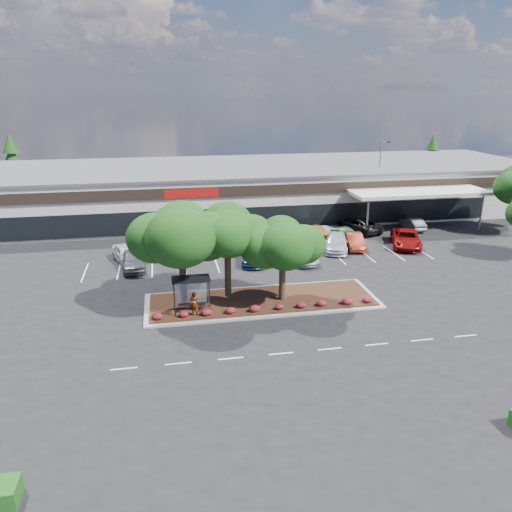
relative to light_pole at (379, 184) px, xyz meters
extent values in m
plane|color=black|center=(-17.95, -28.00, -4.29)|extent=(160.00, 160.00, 0.00)
cube|color=beige|center=(-17.95, 6.00, -1.29)|extent=(80.00, 20.00, 6.00)
cube|color=#4F4F51|center=(-17.95, 6.00, 1.81)|extent=(80.40, 20.40, 0.30)
cube|color=black|center=(-17.95, -4.05, 0.51)|extent=(80.00, 0.25, 1.20)
cube|color=black|center=(-17.95, -4.05, -2.69)|extent=(60.00, 0.18, 2.60)
cube|color=#AE100C|center=(-23.95, -4.12, 0.51)|extent=(6.00, 0.12, 1.00)
cube|color=beige|center=(2.05, -6.50, 0.11)|extent=(16.00, 5.00, 0.40)
cylinder|color=slate|center=(-4.95, -8.50, -2.19)|extent=(0.24, 0.24, 4.20)
cylinder|color=slate|center=(9.05, -8.50, -2.19)|extent=(0.24, 0.24, 4.20)
cube|color=#979692|center=(-19.95, -24.00, -4.22)|extent=(18.00, 6.00, 0.15)
cube|color=#452A18|center=(-19.95, -24.00, -4.09)|extent=(17.20, 5.20, 0.12)
cube|color=silver|center=(-29.95, -32.00, -4.29)|extent=(1.60, 0.12, 0.01)
cube|color=silver|center=(-26.75, -32.00, -4.29)|extent=(1.60, 0.12, 0.01)
cube|color=silver|center=(-23.55, -32.00, -4.29)|extent=(1.60, 0.12, 0.01)
cube|color=silver|center=(-20.35, -32.00, -4.29)|extent=(1.60, 0.12, 0.01)
cube|color=silver|center=(-17.15, -32.00, -4.29)|extent=(1.60, 0.12, 0.01)
cube|color=silver|center=(-13.95, -32.00, -4.29)|extent=(1.60, 0.12, 0.01)
cube|color=silver|center=(-10.75, -32.00, -4.29)|extent=(1.60, 0.12, 0.01)
cube|color=silver|center=(-7.55, -32.00, -4.29)|extent=(1.60, 0.12, 0.01)
cube|color=silver|center=(-34.45, -14.50, -4.29)|extent=(0.12, 5.00, 0.01)
cube|color=silver|center=(-31.45, -14.50, -4.29)|extent=(0.12, 5.00, 0.01)
cube|color=silver|center=(-28.45, -14.50, -4.29)|extent=(0.12, 5.00, 0.01)
cube|color=silver|center=(-25.45, -14.50, -4.29)|extent=(0.12, 5.00, 0.01)
cube|color=silver|center=(-22.45, -14.50, -4.29)|extent=(0.12, 5.00, 0.01)
cube|color=silver|center=(-19.45, -14.50, -4.29)|extent=(0.12, 5.00, 0.01)
cube|color=silver|center=(-16.45, -14.50, -4.29)|extent=(0.12, 5.00, 0.01)
cube|color=silver|center=(-13.45, -14.50, -4.29)|extent=(0.12, 5.00, 0.01)
cube|color=silver|center=(-10.45, -14.50, -4.29)|extent=(0.12, 5.00, 0.01)
cube|color=silver|center=(-7.45, -14.50, -4.29)|extent=(0.12, 5.00, 0.01)
cube|color=silver|center=(-4.45, -14.50, -4.29)|extent=(0.12, 5.00, 0.01)
cube|color=silver|center=(-1.45, -14.50, -4.29)|extent=(0.12, 5.00, 0.01)
cylinder|color=black|center=(-26.70, -24.55, -2.78)|extent=(0.08, 0.08, 2.50)
cylinder|color=black|center=(-24.20, -24.55, -2.78)|extent=(0.08, 0.08, 2.50)
cylinder|color=black|center=(-26.70, -25.85, -2.78)|extent=(0.08, 0.08, 2.50)
cylinder|color=black|center=(-24.20, -25.85, -2.78)|extent=(0.08, 0.08, 2.50)
cube|color=black|center=(-25.45, -25.20, -1.49)|extent=(2.75, 1.55, 0.10)
cube|color=silver|center=(-25.45, -24.55, -2.66)|extent=(2.30, 0.03, 2.00)
cube|color=black|center=(-25.45, -24.95, -3.58)|extent=(2.00, 0.35, 0.06)
cone|color=#113410|center=(-47.95, 18.00, 0.71)|extent=(4.40, 4.40, 10.00)
cone|color=#113410|center=(16.05, 16.00, 0.21)|extent=(3.96, 3.96, 9.00)
imported|color=#594C47|center=(-25.32, -25.88, -3.15)|extent=(0.75, 0.62, 1.77)
cube|color=#979692|center=(-0.11, 0.00, -4.09)|extent=(0.50, 0.50, 0.40)
cylinder|color=slate|center=(-0.11, 0.00, 0.76)|extent=(0.14, 0.14, 9.30)
cube|color=slate|center=(0.34, 0.01, 5.25)|extent=(0.91, 0.25, 0.14)
cube|color=black|center=(0.84, 0.02, 5.18)|extent=(0.46, 0.31, 0.18)
imported|color=#4D4F55|center=(-30.15, -14.33, -3.44)|extent=(2.42, 5.15, 1.70)
imported|color=silver|center=(-30.88, -12.33, -3.47)|extent=(3.37, 5.19, 1.64)
imported|color=navy|center=(-18.95, -14.65, -3.55)|extent=(3.08, 5.46, 1.49)
imported|color=#A8AFB5|center=(-14.35, -15.28, -3.58)|extent=(2.48, 5.18, 1.42)
imported|color=silver|center=(-9.87, -12.45, -3.48)|extent=(4.05, 6.04, 1.63)
imported|color=maroon|center=(-7.83, -12.14, -3.52)|extent=(2.39, 4.89, 1.54)
imported|color=maroon|center=(-2.26, -12.62, -3.45)|extent=(4.82, 6.69, 1.69)
imported|color=maroon|center=(-29.07, -8.30, -3.53)|extent=(3.32, 5.81, 1.53)
imported|color=#BDBDBD|center=(-29.18, -10.13, -3.53)|extent=(2.55, 5.50, 1.53)
imported|color=#5C5B62|center=(-21.55, -7.86, -3.61)|extent=(3.22, 5.09, 1.37)
imported|color=#1D4A19|center=(-17.56, -9.27, -3.47)|extent=(3.20, 5.26, 1.64)
imported|color=brown|center=(-11.47, -8.44, -3.47)|extent=(3.16, 5.30, 1.65)
imported|color=silver|center=(-9.85, -7.89, -3.57)|extent=(3.12, 4.54, 1.44)
imported|color=#184721|center=(-8.40, -9.29, -3.52)|extent=(2.86, 4.93, 1.53)
imported|color=black|center=(-4.92, -6.37, -3.47)|extent=(4.41, 6.46, 1.64)
imported|color=slate|center=(1.59, -6.62, -3.58)|extent=(1.54, 4.33, 1.42)
camera|label=1|loc=(-27.04, -58.96, 11.57)|focal=35.00mm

